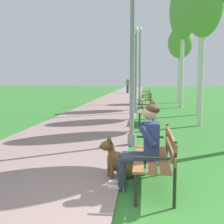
% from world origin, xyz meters
% --- Properties ---
extents(ground_plane, '(120.00, 120.00, 0.00)m').
position_xyz_m(ground_plane, '(0.00, 0.00, 0.00)').
color(ground_plane, '#33752D').
extents(paved_path, '(3.30, 60.00, 0.04)m').
position_xyz_m(paved_path, '(-1.81, 24.00, 0.02)').
color(paved_path, gray).
rests_on(paved_path, ground).
extents(park_bench_near, '(0.55, 1.50, 0.85)m').
position_xyz_m(park_bench_near, '(0.40, 1.00, 0.51)').
color(park_bench_near, olive).
rests_on(park_bench_near, ground).
extents(park_bench_mid, '(0.55, 1.50, 0.85)m').
position_xyz_m(park_bench_mid, '(0.34, 7.41, 0.51)').
color(park_bench_mid, olive).
rests_on(park_bench_mid, ground).
extents(park_bench_far, '(0.55, 1.50, 0.85)m').
position_xyz_m(park_bench_far, '(0.38, 13.34, 0.51)').
color(park_bench_far, olive).
rests_on(park_bench_far, ground).
extents(park_bench_furthest, '(0.55, 1.50, 0.85)m').
position_xyz_m(park_bench_furthest, '(0.39, 19.62, 0.51)').
color(park_bench_furthest, olive).
rests_on(park_bench_furthest, ground).
extents(person_seated_on_near_bench, '(0.74, 0.49, 1.25)m').
position_xyz_m(person_seated_on_near_bench, '(0.19, 0.92, 0.68)').
color(person_seated_on_near_bench, '#33384C').
rests_on(person_seated_on_near_bench, ground).
extents(dog_brown, '(0.77, 0.49, 0.71)m').
position_xyz_m(dog_brown, '(-0.17, 1.37, 0.26)').
color(dog_brown, brown).
rests_on(dog_brown, ground).
extents(lamp_post_near, '(0.24, 0.24, 4.63)m').
position_xyz_m(lamp_post_near, '(-0.09, 3.74, 2.39)').
color(lamp_post_near, gray).
rests_on(lamp_post_near, ground).
extents(lamp_post_mid, '(0.24, 0.24, 3.92)m').
position_xyz_m(lamp_post_mid, '(-0.21, 10.60, 2.03)').
color(lamp_post_mid, gray).
rests_on(lamp_post_mid, ground).
extents(lamp_post_far, '(0.24, 0.24, 4.77)m').
position_xyz_m(lamp_post_far, '(-0.11, 15.79, 2.46)').
color(lamp_post_far, gray).
rests_on(lamp_post_far, ground).
extents(birch_tree_fifth, '(1.49, 1.41, 6.68)m').
position_xyz_m(birch_tree_fifth, '(2.24, 13.76, 5.11)').
color(birch_tree_fifth, silver).
rests_on(birch_tree_fifth, ground).
extents(birch_tree_sixth, '(1.61, 1.42, 4.94)m').
position_xyz_m(birch_tree_sixth, '(2.50, 17.18, 3.86)').
color(birch_tree_sixth, silver).
rests_on(birch_tree_sixth, ground).
extents(pedestrian_distant, '(0.32, 0.22, 1.65)m').
position_xyz_m(pedestrian_distant, '(-1.62, 29.44, 0.84)').
color(pedestrian_distant, '#383842').
rests_on(pedestrian_distant, ground).
extents(pedestrian_further_distant, '(0.32, 0.22, 1.65)m').
position_xyz_m(pedestrian_further_distant, '(-1.70, 31.70, 0.84)').
color(pedestrian_further_distant, '#383842').
rests_on(pedestrian_further_distant, ground).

